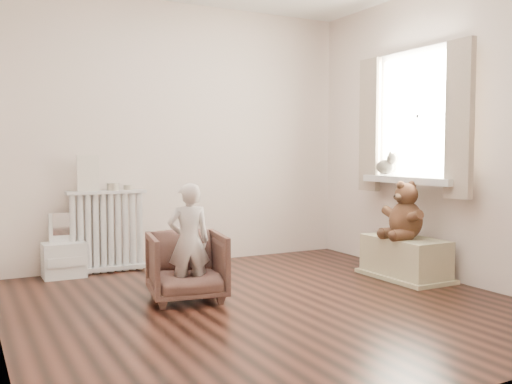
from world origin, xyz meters
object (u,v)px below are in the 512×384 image
toy_vanity (64,247)px  plush_cat (386,165)px  radiator (107,231)px  child (189,241)px  toy_bench (405,256)px  armchair (187,266)px  teddy_bear (406,204)px

toy_vanity → plush_cat: 3.09m
radiator → plush_cat: (2.43, -1.05, 0.61)m
radiator → child: child is taller
toy_vanity → toy_bench: toy_vanity is taller
toy_vanity → armchair: toy_vanity is taller
radiator → toy_bench: bearing=-32.9°
radiator → plush_cat: size_ratio=2.92×
armchair → child: bearing=-80.0°
radiator → plush_cat: bearing=-23.3°
armchair → toy_bench: size_ratio=0.74×
armchair → plush_cat: bearing=16.3°
toy_vanity → child: (0.70, -1.30, 0.18)m
radiator → armchair: 1.33m
armchair → teddy_bear: teddy_bear is taller
radiator → armchair: size_ratio=1.35×
plush_cat → toy_bench: bearing=-106.2°
armchair → toy_vanity: bearing=129.0°
child → plush_cat: (2.13, 0.29, 0.54)m
teddy_bear → plush_cat: (0.16, 0.46, 0.33)m
child → radiator: bearing=-67.4°
child → toy_bench: 2.02m
child → toy_bench: (1.99, -0.15, -0.26)m
radiator → toy_bench: size_ratio=0.99×
radiator → teddy_bear: 2.74m
armchair → child: (0.00, -0.05, 0.20)m
armchair → teddy_bear: 2.03m
child → teddy_bear: (1.97, -0.18, 0.21)m
radiator → teddy_bear: teddy_bear is taller
radiator → child: 1.37m
armchair → teddy_bear: bearing=3.4°
toy_vanity → teddy_bear: (2.67, -1.48, 0.40)m
plush_cat → radiator: bearing=158.2°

